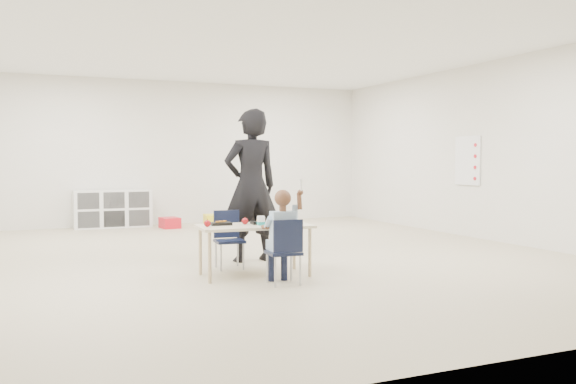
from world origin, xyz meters
name	(u,v)px	position (x,y,z in m)	size (l,w,h in m)	color
room	(251,149)	(0.00, 0.00, 1.40)	(9.00, 9.02, 2.80)	#BBAF90
table	(255,250)	(-0.41, -1.23, 0.28)	(1.25, 0.69, 0.56)	beige
chair_near	(283,251)	(-0.30, -1.77, 0.33)	(0.32, 0.30, 0.67)	black
chair_far	(229,240)	(-0.53, -0.70, 0.33)	(0.32, 0.30, 0.67)	black
child	(283,232)	(-0.30, -1.77, 0.53)	(0.45, 0.45, 1.05)	#98B0CE
lunch_tray_near	(262,223)	(-0.31, -1.19, 0.57)	(0.22, 0.16, 0.03)	black
lunch_tray_far	(221,224)	(-0.76, -1.12, 0.57)	(0.22, 0.16, 0.03)	black
milk_carton	(261,221)	(-0.38, -1.35, 0.61)	(0.07, 0.07, 0.10)	white
bread_roll	(284,222)	(-0.13, -1.38, 0.59)	(0.09, 0.09, 0.07)	#BE824D
apple_near	(245,221)	(-0.49, -1.16, 0.59)	(0.07, 0.07, 0.07)	maroon
apple_far	(207,223)	(-0.94, -1.23, 0.59)	(0.07, 0.07, 0.07)	maroon
cubby_shelf	(113,209)	(-1.20, 4.28, 0.35)	(1.40, 0.40, 0.70)	white
rules_poster	(468,161)	(3.98, 0.60, 1.25)	(0.02, 0.60, 0.80)	white
adult	(251,186)	(-0.12, -0.31, 0.94)	(0.69, 0.45, 1.89)	black
bin_red	(170,223)	(-0.25, 3.77, 0.10)	(0.31, 0.40, 0.20)	red
bin_yellow	(214,220)	(0.60, 3.76, 0.11)	(0.35, 0.45, 0.22)	yellow
bin_blue	(234,219)	(1.00, 3.78, 0.11)	(0.35, 0.45, 0.22)	#1822B4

